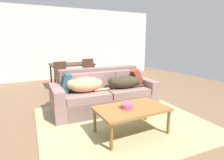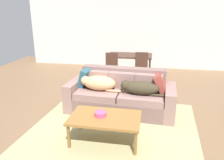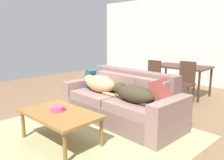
% 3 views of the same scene
% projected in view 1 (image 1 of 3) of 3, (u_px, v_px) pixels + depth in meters
% --- Properties ---
extents(ground_plane, '(10.00, 10.00, 0.00)m').
position_uv_depth(ground_plane, '(105.00, 111.00, 4.05)').
color(ground_plane, brown).
extents(back_partition, '(8.00, 0.12, 2.70)m').
position_uv_depth(back_partition, '(61.00, 44.00, 7.24)').
color(back_partition, silver).
rests_on(back_partition, ground).
extents(area_rug, '(3.11, 2.86, 0.01)m').
position_uv_depth(area_rug, '(121.00, 121.00, 3.52)').
color(area_rug, tan).
rests_on(area_rug, ground).
extents(couch, '(2.29, 1.04, 0.88)m').
position_uv_depth(couch, '(104.00, 94.00, 4.13)').
color(couch, '#755A54').
rests_on(couch, ground).
extents(dog_on_left_cushion, '(0.87, 0.40, 0.30)m').
position_uv_depth(dog_on_left_cushion, '(85.00, 85.00, 3.77)').
color(dog_on_left_cushion, tan).
rests_on(dog_on_left_cushion, couch).
extents(dog_on_right_cushion, '(0.90, 0.37, 0.27)m').
position_uv_depth(dog_on_right_cushion, '(124.00, 82.00, 4.08)').
color(dog_on_right_cushion, '#3A3221').
rests_on(dog_on_right_cushion, couch).
extents(throw_pillow_by_left_arm, '(0.30, 0.43, 0.42)m').
position_uv_depth(throw_pillow_by_left_arm, '(66.00, 83.00, 3.79)').
color(throw_pillow_by_left_arm, '#285161').
rests_on(throw_pillow_by_left_arm, couch).
extents(throw_pillow_by_right_arm, '(0.33, 0.42, 0.42)m').
position_uv_depth(throw_pillow_by_right_arm, '(135.00, 77.00, 4.43)').
color(throw_pillow_by_right_arm, brown).
rests_on(throw_pillow_by_right_arm, couch).
extents(coffee_table, '(1.14, 0.70, 0.44)m').
position_uv_depth(coffee_table, '(132.00, 110.00, 3.00)').
color(coffee_table, olive).
rests_on(coffee_table, ground).
extents(bowl_on_coffee_table, '(0.19, 0.19, 0.07)m').
position_uv_depth(bowl_on_coffee_table, '(127.00, 106.00, 2.96)').
color(bowl_on_coffee_table, '#EA4C7F').
rests_on(bowl_on_coffee_table, coffee_table).
extents(dining_table, '(1.35, 0.82, 0.75)m').
position_uv_depth(dining_table, '(72.00, 66.00, 6.07)').
color(dining_table, '#452B20').
rests_on(dining_table, ground).
extents(dining_chair_near_left, '(0.41, 0.41, 0.88)m').
position_uv_depth(dining_chair_near_left, '(61.00, 75.00, 5.40)').
color(dining_chair_near_left, '#452B20').
rests_on(dining_chair_near_left, ground).
extents(dining_chair_near_right, '(0.42, 0.42, 0.93)m').
position_uv_depth(dining_chair_near_right, '(90.00, 73.00, 5.79)').
color(dining_chair_near_right, '#452B20').
rests_on(dining_chair_near_right, ground).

